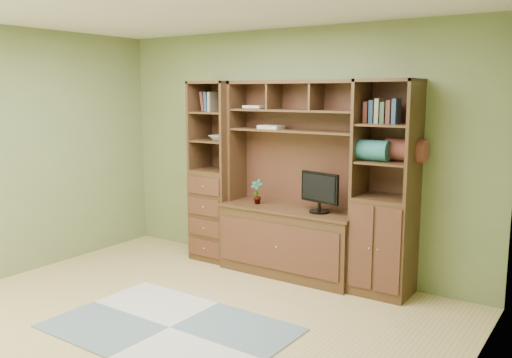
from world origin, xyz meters
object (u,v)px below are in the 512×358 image
Objects in this scene: left_tower at (216,172)px; monitor at (320,185)px; right_tower at (385,189)px; center_hutch at (290,180)px.

left_tower is 1.37m from monitor.
left_tower is 2.02m from right_tower.
center_hutch is at bearing -2.29° from left_tower.
center_hutch is 3.64× the size of monitor.
center_hutch and right_tower have the same top height.
right_tower is 0.66m from monitor.
left_tower is at bearing 180.00° from right_tower.
right_tower is (1.02, 0.04, 0.00)m from center_hutch.
left_tower is at bearing 177.71° from center_hutch.
center_hutch is 0.37m from monitor.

